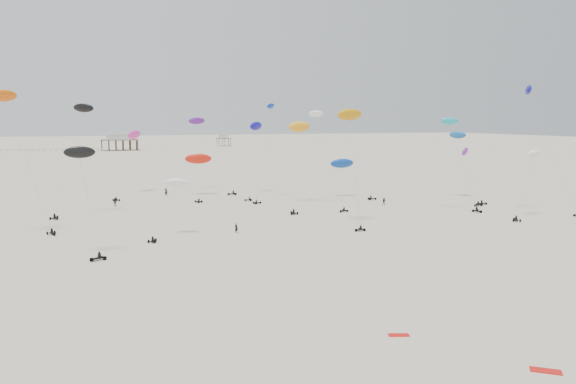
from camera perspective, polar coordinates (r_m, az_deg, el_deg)
name	(u,v)px	position (r m, az deg, el deg)	size (l,w,h in m)	color
ground_plane	(177,173)	(197.89, -11.20, 1.94)	(900.00, 900.00, 0.00)	beige
pavilion_main	(119,143)	(345.58, -16.75, 4.77)	(21.00, 13.00, 9.80)	brown
pavilion_small	(224,141)	(385.69, -6.54, 5.17)	(9.00, 7.00, 8.00)	brown
pier_fence	(23,151)	(346.62, -25.35, 3.81)	(80.20, 0.20, 1.50)	black
rig_0	(16,130)	(98.17, -25.94, 5.72)	(9.41, 5.51, 23.20)	black
rig_1	(171,196)	(90.01, -11.78, -0.36)	(7.64, 7.22, 9.94)	black
rig_2	(325,144)	(117.49, 3.76, 4.87)	(4.46, 12.81, 21.30)	black
rig_3	(461,157)	(117.37, 17.17, 3.39)	(6.90, 6.88, 18.95)	black
rig_4	(539,116)	(120.57, 24.13, 7.07)	(8.12, 11.93, 25.62)	black
rig_5	(529,174)	(113.79, 23.24, 1.71)	(9.84, 5.77, 13.29)	black
rig_6	(132,141)	(144.44, -15.53, 5.00)	(9.04, 17.59, 19.58)	black
rig_7	(465,155)	(134.75, 17.54, 3.62)	(4.68, 14.87, 17.99)	black
rig_8	(298,141)	(120.21, 1.06, 5.22)	(10.06, 15.95, 21.35)	black
rig_9	(468,162)	(136.09, 17.78, 2.87)	(9.73, 16.34, 17.23)	black
rig_10	(207,142)	(144.67, -8.21, 5.03)	(9.32, 15.33, 21.93)	black
rig_11	(265,145)	(127.04, -2.34, 4.78)	(8.38, 10.07, 22.65)	black
rig_12	(86,187)	(79.36, -19.87, 0.51)	(5.02, 6.00, 15.08)	black
rig_13	(351,131)	(98.20, 6.43, 6.18)	(5.36, 9.51, 20.55)	black
rig_14	(346,168)	(133.39, 5.89, 2.48)	(8.29, 9.63, 10.81)	black
rig_15	(198,162)	(136.94, -9.11, 3.04)	(7.09, 15.62, 14.62)	black
rig_16	(75,139)	(114.14, -20.79, 5.07)	(9.29, 7.68, 21.66)	black
rig_17	(255,135)	(138.05, -3.36, 5.84)	(9.09, 15.59, 20.50)	black
spectator_0	(236,233)	(92.18, -5.28, -4.17)	(0.69, 0.48, 1.90)	black
spectator_1	(384,205)	(123.08, 9.74, -1.31)	(0.92, 0.54, 1.89)	black
spectator_2	(115,206)	(125.39, -17.16, -1.37)	(1.23, 0.66, 2.08)	black
spectator_3	(166,196)	(139.17, -12.28, -0.36)	(0.82, 0.56, 2.24)	black
grounded_kite_a	(546,371)	(47.48, 24.71, -16.22)	(2.20, 0.90, 0.08)	red
grounded_kite_b	(399,335)	(50.74, 11.19, -14.10)	(1.80, 0.70, 0.07)	red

